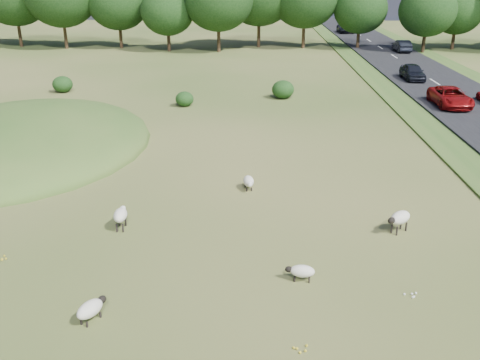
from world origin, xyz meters
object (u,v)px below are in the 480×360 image
object	(u,v)px
sheep_3	(249,181)
car_0	(450,97)
car_1	(346,28)
car_6	(413,72)
sheep_4	(121,215)
car_7	(402,46)
sheep_2	(400,218)
sheep_1	(301,271)
sheep_0	(91,309)
car_5	(355,21)

from	to	relation	value
sheep_3	car_0	distance (m)	23.17
car_1	car_6	world-z (taller)	car_6
sheep_3	sheep_4	world-z (taller)	sheep_4
car_0	car_7	world-z (taller)	car_7
sheep_3	car_7	bearing A→B (deg)	149.50
sheep_2	sheep_3	xyz separation A→B (m)	(-6.35, 4.54, -0.23)
sheep_4	car_0	bearing A→B (deg)	-46.41
car_1	car_7	size ratio (longest dim) A/B	1.18
sheep_1	sheep_2	distance (m)	5.86
sheep_0	sheep_4	bearing A→B (deg)	33.54
sheep_4	car_0	size ratio (longest dim) A/B	0.24
car_7	sheep_0	bearing A→B (deg)	67.14
car_0	car_1	size ratio (longest dim) A/B	0.97
sheep_2	car_7	bearing A→B (deg)	-143.82
car_0	car_7	bearing A→B (deg)	82.73
sheep_2	car_1	distance (m)	74.26
sheep_2	car_7	xyz separation A→B (m)	(13.15, 51.37, 0.34)
sheep_4	car_5	world-z (taller)	car_5
sheep_0	car_0	world-z (taller)	car_0
car_0	car_6	bearing A→B (deg)	90.00
sheep_0	car_6	xyz separation A→B (m)	(20.54, 38.75, 0.56)
sheep_2	sheep_0	bearing A→B (deg)	-9.85
sheep_4	car_0	distance (m)	30.13
sheep_1	sheep_4	distance (m)	8.33
sheep_0	car_6	size ratio (longest dim) A/B	0.28
sheep_2	car_7	world-z (taller)	car_7
sheep_2	car_5	xyz separation A→B (m)	(13.15, 86.76, 0.36)
sheep_2	car_1	bearing A→B (deg)	-136.70
sheep_1	sheep_3	distance (m)	8.64
car_6	sheep_2	bearing A→B (deg)	-106.10
sheep_1	car_1	bearing A→B (deg)	-93.22
sheep_1	sheep_2	bearing A→B (deg)	-131.79
sheep_2	sheep_3	bearing A→B (deg)	-75.03
sheep_1	car_6	size ratio (longest dim) A/B	0.25
sheep_1	car_0	xyz separation A→B (m)	(13.74, 25.44, 0.59)
sheep_2	car_0	bearing A→B (deg)	-152.90
sheep_2	car_6	bearing A→B (deg)	-145.56
sheep_1	car_5	xyz separation A→B (m)	(17.54, 90.63, 0.63)
sheep_3	car_6	xyz separation A→B (m)	(15.70, 27.85, 0.57)
sheep_1	car_5	world-z (taller)	car_5
sheep_2	car_5	bearing A→B (deg)	-138.08
car_0	car_5	size ratio (longest dim) A/B	0.99
sheep_4	car_0	world-z (taller)	car_0
sheep_4	car_7	world-z (taller)	car_7
sheep_4	car_1	bearing A→B (deg)	-17.97
sheep_4	car_7	distance (m)	57.04
car_1	car_5	bearing A→B (deg)	73.82
sheep_4	sheep_1	bearing A→B (deg)	-120.08
car_5	car_6	bearing A→B (deg)	86.00
sheep_4	car_5	bearing A→B (deg)	-18.00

